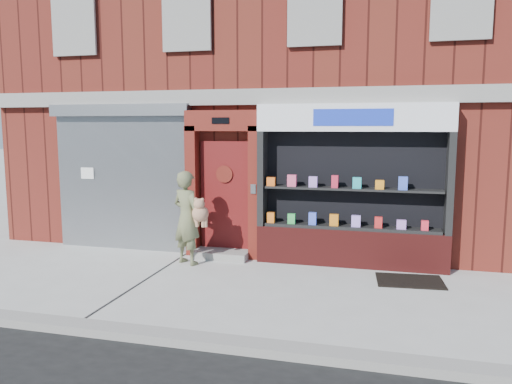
% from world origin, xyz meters
% --- Properties ---
extents(ground, '(80.00, 80.00, 0.00)m').
position_xyz_m(ground, '(0.00, 0.00, 0.00)').
color(ground, '#9E9E99').
rests_on(ground, ground).
extents(curb, '(60.00, 0.30, 0.12)m').
position_xyz_m(curb, '(0.00, -2.15, 0.06)').
color(curb, gray).
rests_on(curb, ground).
extents(building, '(12.00, 8.16, 8.00)m').
position_xyz_m(building, '(-0.00, 5.99, 4.00)').
color(building, '#591A14').
rests_on(building, ground).
extents(shutter_bay, '(3.10, 0.30, 3.04)m').
position_xyz_m(shutter_bay, '(-3.00, 1.93, 1.72)').
color(shutter_bay, gray).
rests_on(shutter_bay, ground).
extents(red_door_bay, '(1.52, 0.58, 2.90)m').
position_xyz_m(red_door_bay, '(-0.75, 1.86, 1.46)').
color(red_door_bay, '#601710').
rests_on(red_door_bay, ground).
extents(pharmacy_bay, '(3.50, 0.41, 3.00)m').
position_xyz_m(pharmacy_bay, '(1.75, 1.81, 1.37)').
color(pharmacy_bay, '#5A1715').
rests_on(pharmacy_bay, ground).
extents(woman, '(0.83, 0.65, 1.77)m').
position_xyz_m(woman, '(-1.22, 1.16, 0.90)').
color(woman, '#626643').
rests_on(woman, ground).
extents(doormat, '(1.14, 0.84, 0.03)m').
position_xyz_m(doormat, '(2.80, 1.06, 0.01)').
color(doormat, black).
rests_on(doormat, ground).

